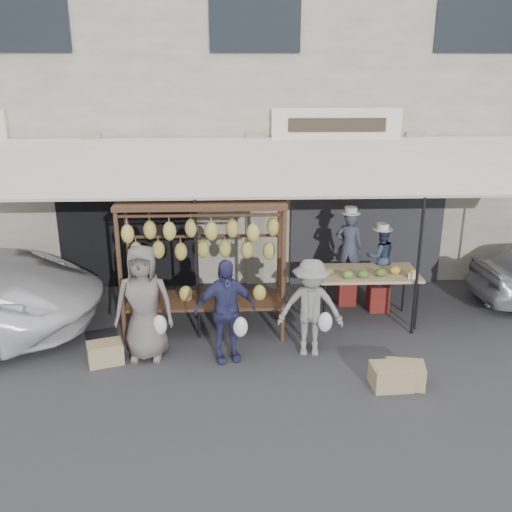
{
  "coord_description": "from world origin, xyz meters",
  "views": [
    {
      "loc": [
        -0.41,
        -7.23,
        4.28
      ],
      "look_at": [
        -0.07,
        1.4,
        1.3
      ],
      "focal_mm": 40.0,
      "sensor_mm": 36.0,
      "label": 1
    }
  ],
  "objects": [
    {
      "name": "awning",
      "position": [
        0.01,
        2.28,
        2.57
      ],
      "size": [
        10.0,
        2.35,
        2.92
      ],
      "color": "silver",
      "rests_on": "ground_plane"
    },
    {
      "name": "crate_near_b",
      "position": [
        1.93,
        -0.4,
        0.16
      ],
      "size": [
        0.59,
        0.49,
        0.31
      ],
      "primitive_type": "cube",
      "rotation": [
        0.0,
        0.0,
        -0.19
      ],
      "color": "tan",
      "rests_on": "ground_plane"
    },
    {
      "name": "vendor_left",
      "position": [
        1.64,
        2.4,
        1.1
      ],
      "size": [
        0.54,
        0.43,
        1.32
      ],
      "primitive_type": "imported",
      "rotation": [
        0.0,
        0.0,
        2.89
      ],
      "color": "#3E4155",
      "rests_on": "stool_left"
    },
    {
      "name": "stool_right",
      "position": [
        2.15,
        2.11,
        0.24
      ],
      "size": [
        0.43,
        0.43,
        0.49
      ],
      "primitive_type": "cube",
      "rotation": [
        0.0,
        0.0,
        -0.31
      ],
      "color": "maroon",
      "rests_on": "ground_plane"
    },
    {
      "name": "shophouse",
      "position": [
        -0.0,
        6.5,
        3.65
      ],
      "size": [
        24.0,
        6.15,
        7.3
      ],
      "color": "beige",
      "rests_on": "ground_plane"
    },
    {
      "name": "customer_right",
      "position": [
        0.72,
        0.54,
        0.76
      ],
      "size": [
        1.04,
        0.66,
        1.53
      ],
      "primitive_type": "imported",
      "rotation": [
        0.0,
        0.0,
        -0.1
      ],
      "color": "gray",
      "rests_on": "ground_plane"
    },
    {
      "name": "crate_near_a",
      "position": [
        1.72,
        -0.45,
        0.16
      ],
      "size": [
        0.56,
        0.44,
        0.32
      ],
      "primitive_type": "cube",
      "rotation": [
        0.0,
        0.0,
        0.06
      ],
      "color": "tan",
      "rests_on": "ground_plane"
    },
    {
      "name": "vendor_right",
      "position": [
        2.15,
        2.11,
        1.01
      ],
      "size": [
        0.55,
        0.45,
        1.06
      ],
      "primitive_type": "imported",
      "rotation": [
        0.0,
        0.0,
        3.25
      ],
      "color": "#31405C",
      "rests_on": "stool_right"
    },
    {
      "name": "ground_plane",
      "position": [
        0.0,
        0.0,
        0.0
      ],
      "size": [
        90.0,
        90.0,
        0.0
      ],
      "primitive_type": "plane",
      "color": "#2D2D30"
    },
    {
      "name": "stool_left",
      "position": [
        1.64,
        2.4,
        0.22
      ],
      "size": [
        0.38,
        0.38,
        0.44
      ],
      "primitive_type": "cube",
      "rotation": [
        0.0,
        0.0,
        0.22
      ],
      "color": "maroon",
      "rests_on": "ground_plane"
    },
    {
      "name": "customer_mid",
      "position": [
        -0.56,
        0.42,
        0.79
      ],
      "size": [
        1.0,
        0.6,
        1.59
      ],
      "primitive_type": "imported",
      "rotation": [
        0.0,
        0.0,
        0.24
      ],
      "color": "navy",
      "rests_on": "ground_plane"
    },
    {
      "name": "crate_far",
      "position": [
        -2.36,
        0.39,
        0.15
      ],
      "size": [
        0.6,
        0.52,
        0.3
      ],
      "primitive_type": "cube",
      "rotation": [
        0.0,
        0.0,
        0.32
      ],
      "color": "tan",
      "rests_on": "ground_plane"
    },
    {
      "name": "produce_table",
      "position": [
        1.82,
        1.62,
        0.87
      ],
      "size": [
        1.7,
        0.9,
        1.04
      ],
      "color": "tan",
      "rests_on": "ground_plane"
    },
    {
      "name": "banana_rack",
      "position": [
        -0.91,
        1.33,
        1.57
      ],
      "size": [
        2.6,
        0.9,
        2.24
      ],
      "color": "black",
      "rests_on": "ground_plane"
    },
    {
      "name": "customer_left",
      "position": [
        -1.76,
        0.54,
        0.89
      ],
      "size": [
        0.88,
        0.59,
        1.77
      ],
      "primitive_type": "imported",
      "rotation": [
        0.0,
        0.0,
        -0.03
      ],
      "color": "#675D57",
      "rests_on": "ground_plane"
    }
  ]
}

